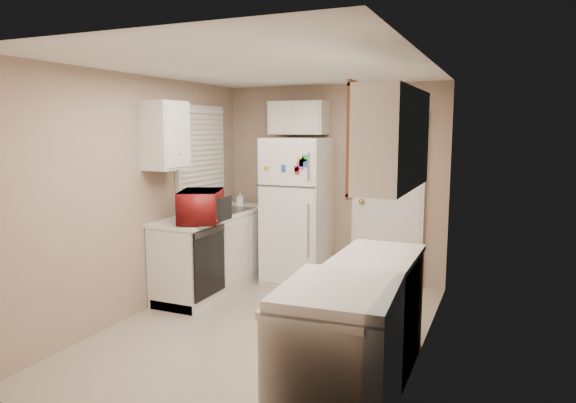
% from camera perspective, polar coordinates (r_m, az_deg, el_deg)
% --- Properties ---
extents(floor, '(3.80, 3.80, 0.00)m').
position_cam_1_polar(floor, '(4.97, -2.36, -14.00)').
color(floor, '#B8A997').
rests_on(floor, ground).
extents(ceiling, '(3.80, 3.80, 0.00)m').
position_cam_1_polar(ceiling, '(4.64, -2.53, 14.64)').
color(ceiling, white).
rests_on(ceiling, floor).
extents(wall_left, '(3.80, 3.80, 0.00)m').
position_cam_1_polar(wall_left, '(5.41, -15.92, 0.67)').
color(wall_left, tan).
rests_on(wall_left, floor).
extents(wall_right, '(3.80, 3.80, 0.00)m').
position_cam_1_polar(wall_right, '(4.24, 14.84, -1.28)').
color(wall_right, tan).
rests_on(wall_right, floor).
extents(wall_back, '(2.80, 2.80, 0.00)m').
position_cam_1_polar(wall_back, '(6.41, 4.98, 2.08)').
color(wall_back, tan).
rests_on(wall_back, floor).
extents(wall_front, '(2.80, 2.80, 0.00)m').
position_cam_1_polar(wall_front, '(3.09, -18.03, -4.90)').
color(wall_front, tan).
rests_on(wall_front, floor).
extents(left_counter, '(0.60, 1.80, 0.90)m').
position_cam_1_polar(left_counter, '(6.10, -8.06, -5.45)').
color(left_counter, silver).
rests_on(left_counter, floor).
extents(dishwasher, '(0.03, 0.58, 0.72)m').
position_cam_1_polar(dishwasher, '(5.44, -8.75, -6.69)').
color(dishwasher, black).
rests_on(dishwasher, floor).
extents(sink, '(0.54, 0.74, 0.16)m').
position_cam_1_polar(sink, '(6.14, -7.41, -1.43)').
color(sink, gray).
rests_on(sink, left_counter).
extents(microwave, '(0.69, 0.55, 0.40)m').
position_cam_1_polar(microwave, '(5.42, -9.62, -0.72)').
color(microwave, maroon).
rests_on(microwave, left_counter).
extents(soap_bottle, '(0.10, 0.10, 0.17)m').
position_cam_1_polar(soap_bottle, '(6.53, -5.33, 0.42)').
color(soap_bottle, white).
rests_on(soap_bottle, left_counter).
extents(window_blinds, '(0.10, 0.98, 1.08)m').
position_cam_1_polar(window_blinds, '(6.20, -9.61, 5.50)').
color(window_blinds, silver).
rests_on(window_blinds, wall_left).
extents(upper_cabinet_left, '(0.30, 0.45, 0.70)m').
position_cam_1_polar(upper_cabinet_left, '(5.45, -13.46, 7.14)').
color(upper_cabinet_left, silver).
rests_on(upper_cabinet_left, wall_left).
extents(refrigerator, '(0.74, 0.72, 1.76)m').
position_cam_1_polar(refrigerator, '(6.27, 1.04, -0.97)').
color(refrigerator, white).
rests_on(refrigerator, floor).
extents(cabinet_over_fridge, '(0.70, 0.30, 0.40)m').
position_cam_1_polar(cabinet_over_fridge, '(6.37, 1.17, 9.28)').
color(cabinet_over_fridge, silver).
rests_on(cabinet_over_fridge, wall_back).
extents(interior_door, '(0.86, 0.06, 2.08)m').
position_cam_1_polar(interior_door, '(6.21, 10.98, 0.09)').
color(interior_door, white).
rests_on(interior_door, floor).
extents(right_counter, '(0.60, 2.00, 0.90)m').
position_cam_1_polar(right_counter, '(3.75, 7.81, -14.28)').
color(right_counter, silver).
rests_on(right_counter, floor).
extents(stove, '(0.71, 0.85, 0.98)m').
position_cam_1_polar(stove, '(3.20, 5.59, -17.55)').
color(stove, white).
rests_on(stove, floor).
extents(upper_cabinet_right, '(0.30, 1.20, 0.70)m').
position_cam_1_polar(upper_cabinet_right, '(3.72, 11.71, 6.82)').
color(upper_cabinet_right, silver).
rests_on(upper_cabinet_right, wall_right).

